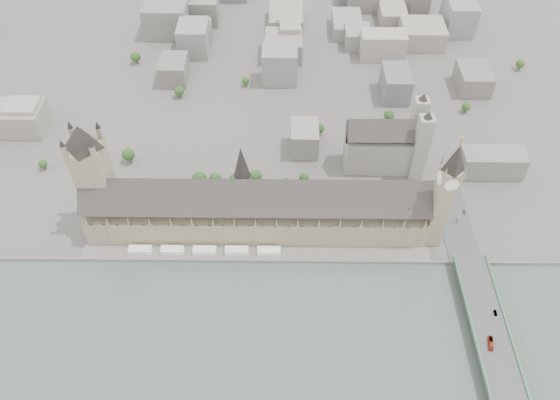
{
  "coord_description": "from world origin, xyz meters",
  "views": [
    {
      "loc": [
        21.4,
        -266.2,
        339.5
      ],
      "look_at": [
        18.23,
        30.07,
        22.26
      ],
      "focal_mm": 35.0,
      "sensor_mm": 36.0,
      "label": 1
    }
  ],
  "objects_px": {
    "victoria_tower": "(93,173)",
    "palace_of_westminster": "(257,209)",
    "elizabeth_tower": "(446,190)",
    "westminster_abbey": "(387,144)",
    "red_bus_north": "(491,343)",
    "westminster_bridge": "(492,347)",
    "car_silver": "(495,313)",
    "car_approach": "(464,213)"
  },
  "relations": [
    {
      "from": "westminster_bridge",
      "to": "red_bus_north",
      "type": "bearing_deg",
      "value": -168.3
    },
    {
      "from": "palace_of_westminster",
      "to": "elizabeth_tower",
      "type": "bearing_deg",
      "value": -4.85
    },
    {
      "from": "palace_of_westminster",
      "to": "red_bus_north",
      "type": "distance_m",
      "value": 192.33
    },
    {
      "from": "palace_of_westminster",
      "to": "car_approach",
      "type": "bearing_deg",
      "value": 2.97
    },
    {
      "from": "elizabeth_tower",
      "to": "victoria_tower",
      "type": "bearing_deg",
      "value": 176.04
    },
    {
      "from": "westminster_abbey",
      "to": "car_approach",
      "type": "distance_m",
      "value": 88.26
    },
    {
      "from": "car_silver",
      "to": "victoria_tower",
      "type": "bearing_deg",
      "value": 164.45
    },
    {
      "from": "red_bus_north",
      "to": "car_approach",
      "type": "bearing_deg",
      "value": 96.76
    },
    {
      "from": "westminster_bridge",
      "to": "red_bus_north",
      "type": "xyz_separation_m",
      "value": [
        -3.13,
        -0.65,
        6.62
      ]
    },
    {
      "from": "palace_of_westminster",
      "to": "car_silver",
      "type": "xyz_separation_m",
      "value": [
        168.21,
        -84.3,
        -11.7
      ]
    },
    {
      "from": "elizabeth_tower",
      "to": "westminster_abbey",
      "type": "distance_m",
      "value": 96.91
    },
    {
      "from": "palace_of_westminster",
      "to": "westminster_bridge",
      "type": "relative_size",
      "value": 0.82
    },
    {
      "from": "red_bus_north",
      "to": "victoria_tower",
      "type": "bearing_deg",
      "value": 168.65
    },
    {
      "from": "westminster_abbey",
      "to": "car_approach",
      "type": "relative_size",
      "value": 14.08
    },
    {
      "from": "westminster_abbey",
      "to": "car_approach",
      "type": "height_order",
      "value": "westminster_abbey"
    },
    {
      "from": "palace_of_westminster",
      "to": "red_bus_north",
      "type": "relative_size",
      "value": 24.65
    },
    {
      "from": "car_approach",
      "to": "westminster_bridge",
      "type": "bearing_deg",
      "value": -82.78
    },
    {
      "from": "victoria_tower",
      "to": "westminster_abbey",
      "type": "xyz_separation_m",
      "value": [
        232.92,
        69.0,
        -30.12
      ]
    },
    {
      "from": "palace_of_westminster",
      "to": "westminster_abbey",
      "type": "height_order",
      "value": "westminster_abbey"
    },
    {
      "from": "palace_of_westminster",
      "to": "westminster_bridge",
      "type": "distance_m",
      "value": 195.05
    },
    {
      "from": "westminster_bridge",
      "to": "red_bus_north",
      "type": "relative_size",
      "value": 30.23
    },
    {
      "from": "red_bus_north",
      "to": "car_silver",
      "type": "bearing_deg",
      "value": 79.14
    },
    {
      "from": "elizabeth_tower",
      "to": "car_approach",
      "type": "relative_size",
      "value": 22.25
    },
    {
      "from": "victoria_tower",
      "to": "palace_of_westminster",
      "type": "bearing_deg",
      "value": -2.96
    },
    {
      "from": "palace_of_westminster",
      "to": "westminster_abbey",
      "type": "distance_m",
      "value": 134.09
    },
    {
      "from": "palace_of_westminster",
      "to": "victoria_tower",
      "type": "height_order",
      "value": "victoria_tower"
    },
    {
      "from": "elizabeth_tower",
      "to": "westminster_bridge",
      "type": "xyz_separation_m",
      "value": [
        24.0,
        -95.5,
        -52.96
      ]
    },
    {
      "from": "elizabeth_tower",
      "to": "car_silver",
      "type": "distance_m",
      "value": 91.65
    },
    {
      "from": "elizabeth_tower",
      "to": "car_approach",
      "type": "xyz_separation_m",
      "value": [
        29.03,
        20.36,
        -47.14
      ]
    },
    {
      "from": "victoria_tower",
      "to": "westminster_abbey",
      "type": "distance_m",
      "value": 244.79
    },
    {
      "from": "westminster_bridge",
      "to": "car_silver",
      "type": "bearing_deg",
      "value": 74.84
    },
    {
      "from": "elizabeth_tower",
      "to": "red_bus_north",
      "type": "bearing_deg",
      "value": -77.75
    },
    {
      "from": "elizabeth_tower",
      "to": "palace_of_westminster",
      "type": "bearing_deg",
      "value": 175.15
    },
    {
      "from": "palace_of_westminster",
      "to": "westminster_abbey",
      "type": "relative_size",
      "value": 3.9
    },
    {
      "from": "car_silver",
      "to": "car_approach",
      "type": "bearing_deg",
      "value": 92.51
    },
    {
      "from": "westminster_bridge",
      "to": "car_silver",
      "type": "distance_m",
      "value": 24.45
    },
    {
      "from": "palace_of_westminster",
      "to": "red_bus_north",
      "type": "bearing_deg",
      "value": -34.17
    },
    {
      "from": "car_silver",
      "to": "elizabeth_tower",
      "type": "bearing_deg",
      "value": 114.38
    },
    {
      "from": "westminster_bridge",
      "to": "car_silver",
      "type": "relative_size",
      "value": 71.15
    },
    {
      "from": "car_approach",
      "to": "red_bus_north",
      "type": "bearing_deg",
      "value": -84.3
    },
    {
      "from": "palace_of_westminster",
      "to": "elizabeth_tower",
      "type": "height_order",
      "value": "elizabeth_tower"
    },
    {
      "from": "victoria_tower",
      "to": "red_bus_north",
      "type": "bearing_deg",
      "value": -22.12
    }
  ]
}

